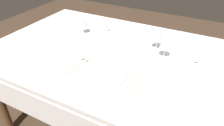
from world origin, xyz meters
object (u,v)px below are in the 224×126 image
at_px(wine_glass_centre, 166,44).
at_px(coffee_cup_right, 102,26).
at_px(fork_outer, 81,66).
at_px(dinner_plate, 102,75).
at_px(dinner_knife, 132,82).
at_px(wine_glass_right, 82,22).
at_px(wine_glass_left, 158,36).
at_px(spoon_soup, 138,83).
at_px(coffee_cup_left, 189,57).
at_px(spoon_dessert, 142,84).
at_px(fork_inner, 77,64).

bearing_deg(wine_glass_centre, coffee_cup_right, 163.09).
bearing_deg(coffee_cup_right, fork_outer, -74.34).
bearing_deg(dinner_plate, coffee_cup_right, 119.68).
height_order(fork_outer, dinner_knife, same).
bearing_deg(wine_glass_right, wine_glass_left, 3.42).
bearing_deg(dinner_knife, spoon_soup, 18.36).
distance_m(coffee_cup_left, wine_glass_centre, 0.16).
xyz_separation_m(dinner_plate, dinner_knife, (0.17, 0.02, -0.01)).
bearing_deg(dinner_knife, coffee_cup_right, 132.93).
bearing_deg(spoon_dessert, fork_inner, -179.64).
distance_m(fork_inner, spoon_dessert, 0.42).
relative_size(spoon_soup, coffee_cup_right, 2.00).
distance_m(dinner_plate, wine_glass_centre, 0.45).
relative_size(spoon_dessert, wine_glass_left, 1.60).
bearing_deg(wine_glass_left, dinner_knife, -90.10).
height_order(spoon_soup, wine_glass_right, wine_glass_right).
bearing_deg(spoon_dessert, spoon_soup, -176.03).
bearing_deg(fork_outer, coffee_cup_right, 105.66).
height_order(coffee_cup_left, wine_glass_centre, wine_glass_centre).
bearing_deg(wine_glass_left, fork_outer, -128.63).
height_order(coffee_cup_left, wine_glass_left, wine_glass_left).
height_order(fork_inner, wine_glass_centre, wine_glass_centre).
relative_size(wine_glass_centre, wine_glass_left, 0.96).
bearing_deg(wine_glass_centre, coffee_cup_left, -1.92).
xyz_separation_m(spoon_soup, coffee_cup_left, (0.20, 0.33, 0.04)).
xyz_separation_m(fork_outer, dinner_knife, (0.33, -0.01, 0.00)).
relative_size(spoon_dessert, coffee_cup_right, 2.14).
bearing_deg(coffee_cup_right, wine_glass_centre, -16.91).
bearing_deg(dinner_plate, wine_glass_centre, 55.69).
height_order(fork_outer, wine_glass_right, wine_glass_right).
height_order(fork_outer, spoon_dessert, spoon_dessert).
height_order(dinner_knife, spoon_dessert, spoon_dessert).
bearing_deg(wine_glass_left, coffee_cup_right, 169.91).
distance_m(dinner_plate, coffee_cup_right, 0.62).
bearing_deg(spoon_dessert, wine_glass_left, 97.61).
distance_m(dinner_knife, coffee_cup_right, 0.70).
bearing_deg(wine_glass_left, coffee_cup_left, -21.12).
xyz_separation_m(fork_outer, fork_inner, (-0.03, 0.00, 0.00)).
bearing_deg(coffee_cup_right, dinner_plate, -60.32).
relative_size(fork_outer, coffee_cup_right, 2.01).
height_order(dinner_knife, coffee_cup_left, coffee_cup_left).
height_order(spoon_soup, wine_glass_centre, wine_glass_centre).
xyz_separation_m(dinner_plate, spoon_dessert, (0.23, 0.03, -0.01)).
relative_size(spoon_soup, wine_glass_left, 1.49).
height_order(fork_outer, fork_inner, same).
xyz_separation_m(dinner_knife, wine_glass_centre, (0.08, 0.34, 0.09)).
height_order(dinner_plate, dinner_knife, dinner_plate).
distance_m(dinner_plate, fork_outer, 0.17).
xyz_separation_m(coffee_cup_right, wine_glass_left, (0.48, -0.08, 0.06)).
height_order(fork_inner, spoon_dessert, spoon_dessert).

